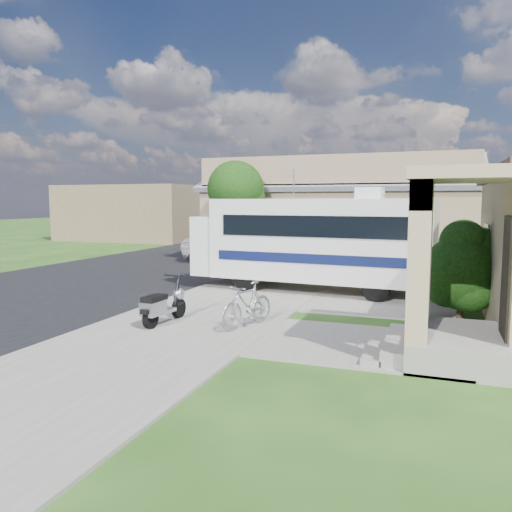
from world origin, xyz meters
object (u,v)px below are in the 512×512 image
(shrub, at_px, (464,269))
(bicycle, at_px, (247,307))
(garden_hose, at_px, (403,338))
(van, at_px, (261,231))
(pickup_truck, at_px, (227,243))
(motorhome, at_px, (314,240))
(scooter, at_px, (162,306))

(shrub, relative_size, bicycle, 1.46)
(garden_hose, bearing_deg, shrub, 63.87)
(bicycle, xyz_separation_m, garden_hose, (3.35, 0.13, -0.41))
(van, bearing_deg, garden_hose, -58.85)
(bicycle, relative_size, pickup_truck, 0.31)
(motorhome, relative_size, van, 1.25)
(motorhome, relative_size, scooter, 4.65)
(shrub, bearing_deg, van, 122.60)
(pickup_truck, height_order, garden_hose, pickup_truck)
(bicycle, relative_size, van, 0.27)
(scooter, relative_size, van, 0.27)
(motorhome, height_order, bicycle, motorhome)
(shrub, xyz_separation_m, pickup_truck, (-10.70, 10.51, -0.49))
(motorhome, distance_m, garden_hose, 6.10)
(shrub, height_order, scooter, shrub)
(scooter, xyz_separation_m, bicycle, (1.92, 0.43, 0.02))
(scooter, relative_size, pickup_truck, 0.30)
(motorhome, bearing_deg, van, 118.63)
(motorhome, xyz_separation_m, bicycle, (-0.26, -5.15, -1.15))
(motorhome, relative_size, garden_hose, 19.97)
(bicycle, xyz_separation_m, pickup_truck, (-6.15, 13.11, 0.25))
(pickup_truck, distance_m, van, 7.67)
(shrub, xyz_separation_m, scooter, (-6.47, -3.03, -0.76))
(scooter, bearing_deg, motorhome, 72.27)
(shrub, relative_size, garden_hose, 6.37)
(shrub, distance_m, garden_hose, 2.99)
(bicycle, bearing_deg, garden_hose, 21.55)
(van, height_order, garden_hose, van)
(pickup_truck, relative_size, garden_hose, 14.14)
(garden_hose, bearing_deg, scooter, -173.91)
(pickup_truck, xyz_separation_m, garden_hose, (9.49, -12.98, -0.66))
(scooter, distance_m, pickup_truck, 14.19)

